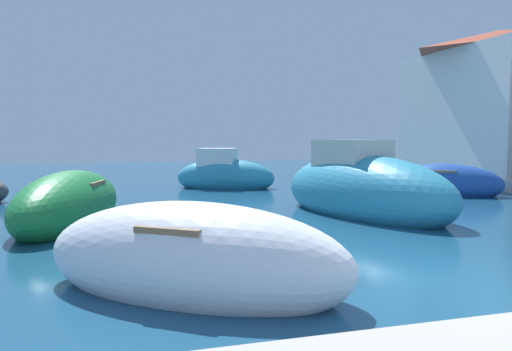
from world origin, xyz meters
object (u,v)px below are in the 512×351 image
at_px(moored_boat_2, 362,190).
at_px(moored_boat_0, 225,176).
at_px(moored_boat_1, 193,260).
at_px(waterfront_building_annex, 497,101).
at_px(moored_boat_5, 443,184).
at_px(moored_boat_3, 69,205).

bearing_deg(moored_boat_2, moored_boat_0, -179.15).
bearing_deg(moored_boat_1, moored_boat_0, -68.02).
bearing_deg(moored_boat_1, waterfront_building_annex, -105.94).
bearing_deg(moored_boat_0, moored_boat_2, -48.38).
xyz_separation_m(moored_boat_0, moored_boat_5, (7.43, -4.86, -0.11)).
relative_size(moored_boat_5, waterfront_building_annex, 0.53).
bearing_deg(moored_boat_1, moored_boat_3, -35.19).
relative_size(moored_boat_0, waterfront_building_annex, 0.56).
relative_size(moored_boat_1, moored_boat_3, 0.82).
bearing_deg(moored_boat_0, moored_boat_3, -99.31).
bearing_deg(moored_boat_3, moored_boat_5, 116.27).
height_order(moored_boat_0, moored_boat_3, moored_boat_0).
relative_size(moored_boat_3, moored_boat_5, 1.32).
xyz_separation_m(moored_boat_1, moored_boat_5, (10.98, 9.16, -0.03)).
bearing_deg(moored_boat_3, waterfront_building_annex, 123.76).
relative_size(moored_boat_1, moored_boat_2, 0.71).
xyz_separation_m(moored_boat_2, waterfront_building_annex, (11.23, 7.42, 3.31)).
bearing_deg(moored_boat_3, moored_boat_2, 100.01).
bearing_deg(moored_boat_2, moored_boat_3, -107.73).
relative_size(moored_boat_1, waterfront_building_annex, 0.57).
bearing_deg(moored_boat_2, moored_boat_5, 109.07).
distance_m(moored_boat_0, moored_boat_3, 9.59).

